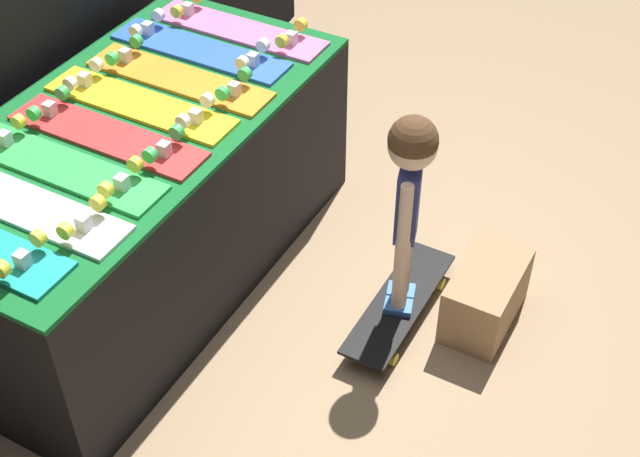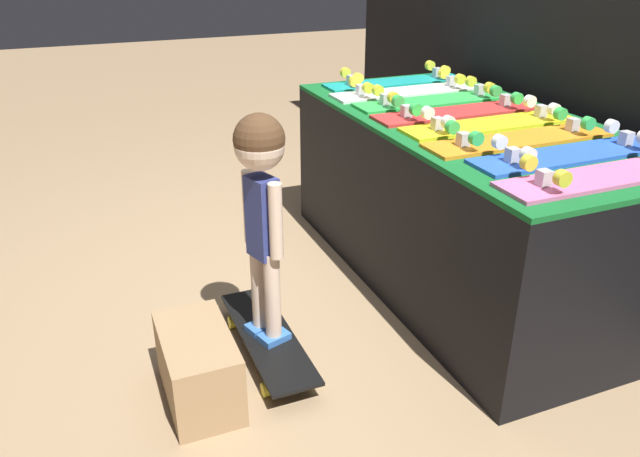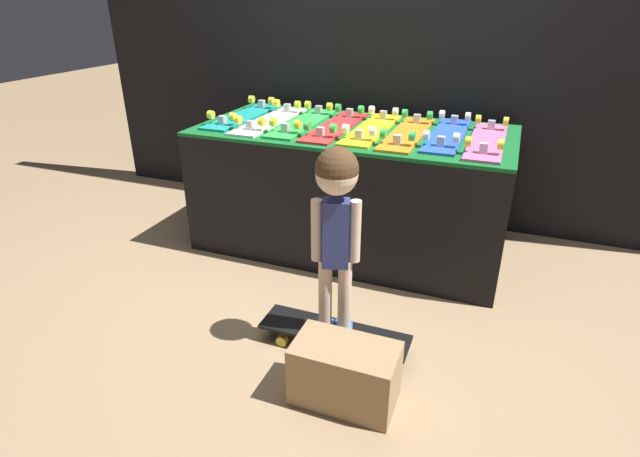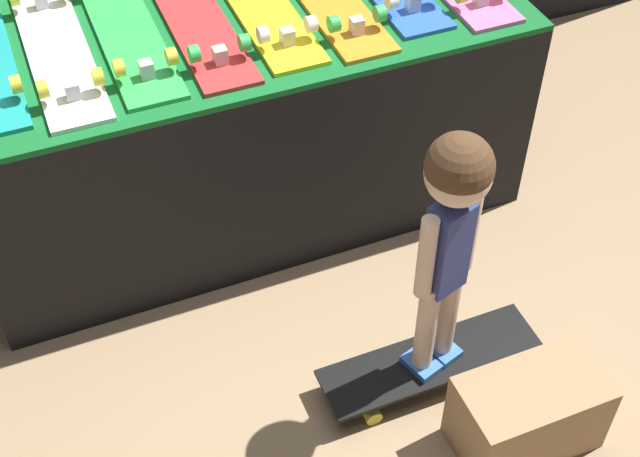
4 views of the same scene
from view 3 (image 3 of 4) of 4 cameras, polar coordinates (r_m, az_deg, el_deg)
The scene contains 14 objects.
ground_plane at distance 2.84m, azimuth -0.41°, elevation -6.92°, with size 16.00×16.00×0.00m, color #9E7F5B.
back_wall at distance 3.60m, azimuth 7.25°, elevation 18.81°, with size 4.49×0.10×2.23m.
display_rack at distance 3.19m, azimuth 3.71°, elevation 4.58°, with size 1.89×0.93×0.77m.
skateboard_teal_on_rack at distance 3.40m, azimuth -8.74°, elevation 12.71°, with size 0.19×0.79×0.09m.
skateboard_white_on_rack at distance 3.25m, azimuth -5.73°, elevation 12.30°, with size 0.19×0.79×0.09m.
skateboard_green_on_rack at distance 3.18m, azimuth -1.93°, elevation 12.11°, with size 0.19×0.79×0.09m.
skateboard_red_on_rack at distance 3.09m, azimuth 1.83°, elevation 11.71°, with size 0.19×0.79×0.09m.
skateboard_yellow_on_rack at distance 3.04m, azimuth 5.94°, elevation 11.38°, with size 0.19×0.79×0.09m.
skateboard_orange_on_rack at distance 2.97m, azimuth 9.98°, elevation 10.79°, with size 0.19×0.79×0.09m.
skateboard_blue_on_rack at distance 2.99m, azimuth 14.39°, elevation 10.47°, with size 0.19×0.79×0.09m.
skateboard_pink_on_rack at distance 2.92m, azimuth 18.57°, elevation 9.62°, with size 0.19×0.79×0.09m.
skateboard_on_floor at distance 2.38m, azimuth 1.65°, elevation -11.89°, with size 0.70×0.19×0.09m.
child at distance 2.06m, azimuth 1.87°, elevation 2.23°, with size 0.20×0.18×0.88m.
storage_box at distance 2.09m, azimuth 2.87°, elevation -16.21°, with size 0.42×0.23×0.27m.
Camera 3 is at (0.89, -2.23, 1.52)m, focal length 28.00 mm.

